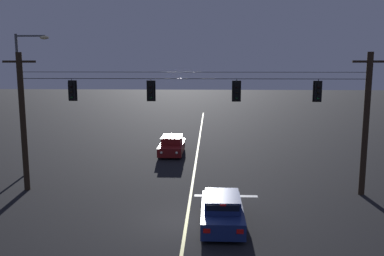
# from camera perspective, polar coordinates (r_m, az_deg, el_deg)

# --- Properties ---
(ground_plane) EXTENTS (180.00, 180.00, 0.00)m
(ground_plane) POSITION_cam_1_polar(r_m,az_deg,el_deg) (18.97, -0.75, -12.84)
(ground_plane) COLOR black
(lane_centre_stripe) EXTENTS (0.14, 60.00, 0.01)m
(lane_centre_stripe) POSITION_cam_1_polar(r_m,az_deg,el_deg) (28.68, 0.46, -5.18)
(lane_centre_stripe) COLOR #D1C64C
(lane_centre_stripe) RESTS_ON ground
(stop_bar_paint) EXTENTS (3.40, 0.36, 0.01)m
(stop_bar_paint) POSITION_cam_1_polar(r_m,az_deg,el_deg) (22.35, 4.75, -9.41)
(stop_bar_paint) COLOR silver
(stop_bar_paint) RESTS_ON ground
(signal_span_assembly) EXTENTS (20.32, 0.32, 7.64)m
(signal_span_assembly) POSITION_cam_1_polar(r_m,az_deg,el_deg) (22.02, -0.12, 0.99)
(signal_span_assembly) COLOR #2D2116
(signal_span_assembly) RESTS_ON ground
(traffic_light_leftmost) EXTENTS (0.48, 0.41, 1.22)m
(traffic_light_leftmost) POSITION_cam_1_polar(r_m,az_deg,el_deg) (23.06, -16.42, 5.00)
(traffic_light_leftmost) COLOR black
(traffic_light_left_inner) EXTENTS (0.48, 0.41, 1.22)m
(traffic_light_left_inner) POSITION_cam_1_polar(r_m,az_deg,el_deg) (22.04, -5.78, 5.15)
(traffic_light_left_inner) COLOR black
(traffic_light_centre) EXTENTS (0.48, 0.41, 1.22)m
(traffic_light_centre) POSITION_cam_1_polar(r_m,az_deg,el_deg) (21.85, 6.24, 5.11)
(traffic_light_centre) COLOR black
(traffic_light_right_inner) EXTENTS (0.48, 0.41, 1.22)m
(traffic_light_right_inner) POSITION_cam_1_polar(r_m,az_deg,el_deg) (22.52, 17.17, 4.88)
(traffic_light_right_inner) COLOR black
(car_waiting_near_lane) EXTENTS (1.80, 4.33, 1.39)m
(car_waiting_near_lane) POSITION_cam_1_polar(r_m,az_deg,el_deg) (18.40, 4.20, -11.41)
(car_waiting_near_lane) COLOR navy
(car_waiting_near_lane) RESTS_ON ground
(car_oncoming_lead) EXTENTS (1.80, 4.42, 1.39)m
(car_oncoming_lead) POSITION_cam_1_polar(r_m,az_deg,el_deg) (32.08, -2.82, -2.47)
(car_oncoming_lead) COLOR maroon
(car_oncoming_lead) RESTS_ON ground
(street_lamp_corner) EXTENTS (2.11, 0.30, 8.79)m
(street_lamp_corner) POSITION_cam_1_polar(r_m,az_deg,el_deg) (27.29, -22.34, 4.52)
(street_lamp_corner) COLOR #4C4F54
(street_lamp_corner) RESTS_ON ground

